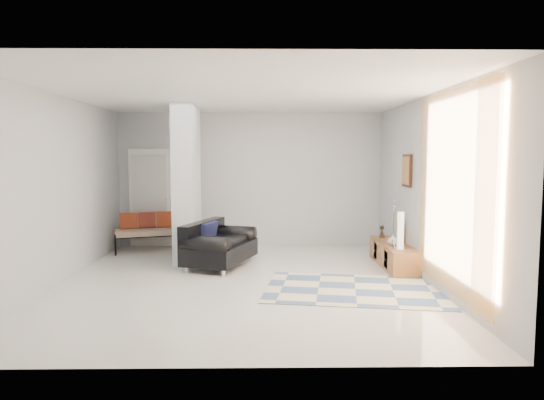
{
  "coord_description": "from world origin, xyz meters",
  "views": [
    {
      "loc": [
        0.32,
        -7.2,
        1.9
      ],
      "look_at": [
        0.43,
        0.6,
        1.19
      ],
      "focal_mm": 32.0,
      "sensor_mm": 36.0,
      "label": 1
    }
  ],
  "objects": [
    {
      "name": "area_rug",
      "position": [
        1.6,
        -0.48,
        0.01
      ],
      "size": [
        2.75,
        2.05,
        0.01
      ],
      "primitive_type": "cube",
      "rotation": [
        0.0,
        0.0,
        -0.16
      ],
      "color": "beige",
      "rests_on": "floor"
    },
    {
      "name": "partition_column",
      "position": [
        -1.1,
        1.6,
        1.4
      ],
      "size": [
        0.35,
        1.2,
        2.8
      ],
      "primitive_type": "cube",
      "color": "silver",
      "rests_on": "floor"
    },
    {
      "name": "wall_left",
      "position": [
        -2.75,
        0.0,
        1.4
      ],
      "size": [
        0.0,
        6.0,
        6.0
      ],
      "primitive_type": "plane",
      "rotation": [
        1.57,
        0.0,
        1.57
      ],
      "color": "#B8BABD",
      "rests_on": "ground"
    },
    {
      "name": "cylinder_lamp",
      "position": [
        2.5,
        0.49,
        0.7
      ],
      "size": [
        0.11,
        0.11,
        0.6
      ],
      "primitive_type": "cylinder",
      "color": "white",
      "rests_on": "media_console"
    },
    {
      "name": "floor",
      "position": [
        0.0,
        0.0,
        0.0
      ],
      "size": [
        6.0,
        6.0,
        0.0
      ],
      "primitive_type": "plane",
      "color": "silver",
      "rests_on": "ground"
    },
    {
      "name": "wall_art",
      "position": [
        2.72,
        0.96,
        1.65
      ],
      "size": [
        0.04,
        0.45,
        0.55
      ],
      "primitive_type": "cube",
      "color": "#32190D",
      "rests_on": "wall_right"
    },
    {
      "name": "bronze_figurine",
      "position": [
        2.47,
        1.59,
        0.51
      ],
      "size": [
        0.12,
        0.12,
        0.22
      ],
      "primitive_type": null,
      "rotation": [
        0.0,
        0.0,
        0.11
      ],
      "color": "black",
      "rests_on": "media_console"
    },
    {
      "name": "wall_back",
      "position": [
        0.0,
        3.0,
        1.4
      ],
      "size": [
        6.0,
        0.0,
        6.0
      ],
      "primitive_type": "plane",
      "rotation": [
        1.57,
        0.0,
        0.0
      ],
      "color": "#B8BABD",
      "rests_on": "ground"
    },
    {
      "name": "hallway_door",
      "position": [
        -2.1,
        2.96,
        1.02
      ],
      "size": [
        0.85,
        0.06,
        2.04
      ],
      "primitive_type": "cube",
      "color": "white",
      "rests_on": "floor"
    },
    {
      "name": "curtain",
      "position": [
        2.67,
        -1.15,
        1.45
      ],
      "size": [
        0.0,
        2.55,
        2.55
      ],
      "primitive_type": "plane",
      "rotation": [
        1.57,
        0.0,
        1.57
      ],
      "color": "#F5A840",
      "rests_on": "wall_right"
    },
    {
      "name": "ceiling",
      "position": [
        0.0,
        0.0,
        2.8
      ],
      "size": [
        6.0,
        6.0,
        0.0
      ],
      "primitive_type": "plane",
      "rotation": [
        3.14,
        0.0,
        0.0
      ],
      "color": "white",
      "rests_on": "wall_back"
    },
    {
      "name": "daybed",
      "position": [
        -1.94,
        2.47,
        0.43
      ],
      "size": [
        1.66,
        1.06,
        0.77
      ],
      "rotation": [
        0.0,
        0.0,
        0.3
      ],
      "color": "black",
      "rests_on": "floor"
    },
    {
      "name": "wall_right",
      "position": [
        2.75,
        0.0,
        1.4
      ],
      "size": [
        0.0,
        6.0,
        6.0
      ],
      "primitive_type": "plane",
      "rotation": [
        1.57,
        0.0,
        -1.57
      ],
      "color": "#B8BABD",
      "rests_on": "ground"
    },
    {
      "name": "media_console",
      "position": [
        2.52,
        0.97,
        0.21
      ],
      "size": [
        0.45,
        1.7,
        0.8
      ],
      "color": "brown",
      "rests_on": "floor"
    },
    {
      "name": "loveseat",
      "position": [
        -0.51,
        1.08,
        0.36
      ],
      "size": [
        1.28,
        1.66,
        0.76
      ],
      "rotation": [
        0.0,
        0.0,
        -0.33
      ],
      "color": "silver",
      "rests_on": "floor"
    },
    {
      "name": "wall_front",
      "position": [
        0.0,
        -3.0,
        1.4
      ],
      "size": [
        6.0,
        0.0,
        6.0
      ],
      "primitive_type": "plane",
      "rotation": [
        -1.57,
        0.0,
        0.0
      ],
      "color": "#B8BABD",
      "rests_on": "ground"
    },
    {
      "name": "vase",
      "position": [
        2.47,
        0.81,
        0.49
      ],
      "size": [
        0.19,
        0.19,
        0.19
      ],
      "primitive_type": "imported",
      "rotation": [
        0.0,
        0.0,
        -0.06
      ],
      "color": "silver",
      "rests_on": "media_console"
    }
  ]
}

